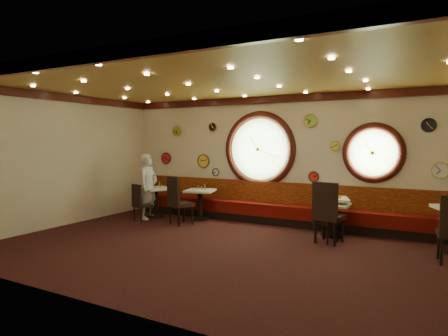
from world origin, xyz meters
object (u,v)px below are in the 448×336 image
table_a (156,198)px  chair_b (177,197)px  chair_a (140,200)px  condiment_b_salt (198,187)px  table_d (333,216)px  condiment_b_pepper (202,188)px  condiment_a_salt (153,185)px  condiment_a_pepper (154,186)px  condiment_c_salt (327,195)px  condiment_d_pepper (336,202)px  table_b (200,201)px  chair_c (324,215)px  condiment_b_bottle (205,187)px  condiment_d_bottle (340,199)px  condiment_c_pepper (328,196)px  waiter (149,186)px  chair_d (327,209)px  table_c (330,211)px  condiment_d_salt (330,201)px  condiment_c_bottle (336,193)px  condiment_a_bottle (160,184)px

table_a → chair_b: size_ratio=1.29×
chair_a → condiment_b_salt: size_ratio=6.15×
table_d → chair_a: size_ratio=1.21×
condiment_b_pepper → chair_a: bearing=-144.3°
condiment_a_salt → condiment_a_pepper: 0.12m
condiment_c_salt → condiment_d_pepper: bearing=-43.4°
table_b → chair_c: 3.53m
condiment_b_bottle → condiment_b_salt: bearing=-178.6°
condiment_d_bottle → table_d: bearing=-137.6°
condiment_c_pepper → waiter: bearing=-174.6°
chair_d → condiment_b_salt: 3.77m
table_c → condiment_d_bottle: (0.21, -0.06, 0.29)m
condiment_c_pepper → condiment_b_bottle: condiment_b_bottle is taller
chair_b → condiment_b_salt: bearing=111.7°
table_a → chair_d: bearing=-6.9°
condiment_c_pepper → chair_d: bearing=-76.7°
table_d → condiment_c_pepper: size_ratio=8.26×
condiment_a_salt → condiment_d_salt: bearing=0.9°
table_b → condiment_c_bottle: bearing=1.8°
condiment_b_pepper → condiment_c_pepper: size_ratio=1.07×
table_c → condiment_b_bottle: bearing=178.2°
condiment_b_salt → condiment_c_salt: condiment_c_salt is taller
table_c → condiment_c_salt: (-0.08, 0.00, 0.35)m
chair_d → condiment_c_pepper: 0.76m
chair_c → condiment_c_salt: (-0.13, 0.74, 0.31)m
table_d → chair_a: 4.83m
chair_d → condiment_c_bottle: chair_d is taller
condiment_b_salt → condiment_c_pepper: (3.48, -0.19, 0.03)m
table_d → condiment_a_bottle: bearing=179.6°
condiment_a_pepper → table_b: bearing=13.7°
table_d → condiment_d_pepper: size_ratio=6.29×
condiment_c_salt → condiment_a_pepper: (-4.61, -0.31, -0.02)m
condiment_b_salt → condiment_c_bottle: (3.61, 0.01, 0.07)m
table_a → condiment_b_salt: (1.15, 0.34, 0.34)m
table_b → condiment_b_bottle: size_ratio=6.01×
condiment_a_pepper → condiment_c_pepper: bearing=2.7°
condiment_b_pepper → waiter: bearing=-156.8°
chair_b → chair_c: 3.59m
condiment_a_salt → condiment_a_pepper: (0.09, -0.08, -0.00)m
condiment_a_pepper → condiment_b_salt: bearing=19.4°
condiment_c_salt → condiment_c_bottle: 0.20m
chair_c → condiment_d_salt: bearing=114.3°
chair_a → chair_c: (4.71, 0.16, 0.01)m
condiment_b_salt → condiment_d_salt: bearing=-4.1°
table_d → chair_b: chair_b is taller
condiment_d_bottle → table_b: bearing=179.0°
condiment_b_salt → condiment_c_salt: bearing=-1.6°
table_c → condiment_b_bottle: (-3.31, 0.11, 0.35)m
chair_c → condiment_c_bottle: size_ratio=3.47×
chair_a → condiment_c_salt: 4.69m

